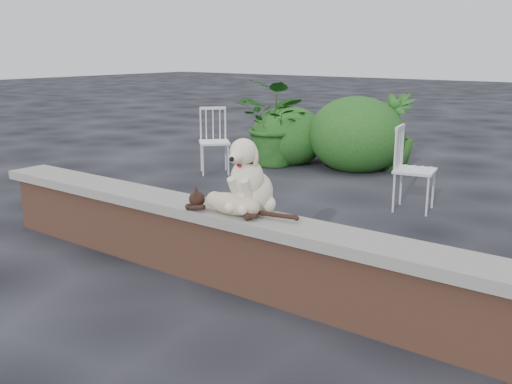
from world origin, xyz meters
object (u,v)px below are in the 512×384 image
Objects in this scene: dog at (252,174)px; chair_e at (415,169)px; cat at (231,202)px; potted_plant_a at (278,123)px; potted_plant_b at (393,132)px; chair_a at (214,141)px.

chair_e is at bearing 80.48° from dog.
chair_e reaches higher than cat.
potted_plant_b is at bearing 28.21° from potted_plant_a.
dog reaches higher than chair_e.
chair_e is at bearing -23.74° from potted_plant_a.
dog is 0.61× the size of chair_a.
potted_plant_b is at bearing 19.12° from chair_e.
dog is 0.44× the size of potted_plant_a.
chair_a is at bearing 128.92° from dog.
chair_a is (-2.82, 3.05, -0.20)m from cat.
chair_e is 2.29m from potted_plant_b.
dog is at bearing -57.45° from potted_plant_a.
potted_plant_b reaches higher than chair_a.
potted_plant_b is at bearing -2.13° from chair_a.
chair_e is 0.83× the size of potted_plant_b.
chair_a is 3.07m from chair_e.
potted_plant_a is 1.72m from potted_plant_b.
potted_plant_b is (1.51, 0.81, -0.09)m from potted_plant_a.
potted_plant_b is (1.91, 1.82, 0.09)m from chair_a.
chair_a is at bearing -136.50° from potted_plant_b.
dog is 0.26m from cat.
potted_plant_b is at bearing 95.77° from dog.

